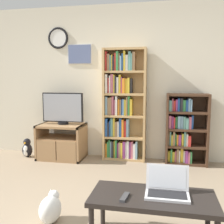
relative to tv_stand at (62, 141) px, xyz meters
name	(u,v)px	position (x,y,z in m)	size (l,w,h in m)	color
wall_back	(115,82)	(0.88, 0.33, 1.01)	(5.61, 0.09, 2.60)	beige
tv_stand	(62,141)	(0.00, 0.00, 0.00)	(0.77, 0.52, 0.59)	#9E754C
television	(63,108)	(0.02, 0.04, 0.57)	(0.71, 0.18, 0.54)	black
bookshelf_tall	(122,106)	(1.02, 0.17, 0.61)	(0.71, 0.24, 1.86)	tan
bookshelf_short	(184,130)	(2.03, 0.15, 0.25)	(0.65, 0.30, 1.13)	#472D1E
coffee_table	(153,201)	(1.65, -2.05, 0.07)	(1.03, 0.47, 0.41)	black
laptop	(167,188)	(1.76, -2.00, 0.17)	(0.36, 0.25, 0.23)	silver
remote_near_laptop	(125,197)	(1.42, -2.14, 0.12)	(0.06, 0.16, 0.02)	#38383A
cat	(51,208)	(0.68, -1.93, -0.16)	(0.22, 0.47, 0.30)	white
penguin_figurine	(27,149)	(-0.63, -0.04, -0.15)	(0.18, 0.16, 0.33)	black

